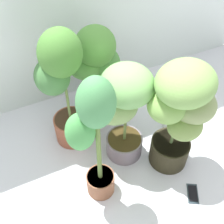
# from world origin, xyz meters

# --- Properties ---
(ground_plane) EXTENTS (8.00, 8.00, 0.00)m
(ground_plane) POSITION_xyz_m (0.00, 0.00, 0.00)
(ground_plane) COLOR silver
(ground_plane) RESTS_ON ground
(potted_plant_front_left) EXTENTS (0.32, 0.27, 0.97)m
(potted_plant_front_left) POSITION_xyz_m (-0.30, -0.13, 0.59)
(potted_plant_front_left) COLOR brown
(potted_plant_front_left) RESTS_ON ground
(potted_plant_back_left) EXTENTS (0.37, 0.36, 0.94)m
(potted_plant_back_left) POSITION_xyz_m (-0.31, 0.37, 0.55)
(potted_plant_back_left) COLOR #995239
(potted_plant_back_left) RESTS_ON ground
(potted_plant_center) EXTENTS (0.49, 0.46, 0.78)m
(potted_plant_center) POSITION_xyz_m (-0.03, 0.08, 0.49)
(potted_plant_center) COLOR slate
(potted_plant_center) RESTS_ON ground
(potted_plant_back_center) EXTENTS (0.47, 0.41, 0.80)m
(potted_plant_back_center) POSITION_xyz_m (-0.02, 0.50, 0.47)
(potted_plant_back_center) COLOR #331C24
(potted_plant_back_center) RESTS_ON ground
(potted_plant_front_right) EXTENTS (0.51, 0.40, 0.85)m
(potted_plant_front_right) POSITION_xyz_m (0.26, -0.13, 0.52)
(potted_plant_front_right) COLOR #2D2817
(potted_plant_front_right) RESTS_ON ground
(cell_phone) EXTENTS (0.13, 0.16, 0.01)m
(cell_phone) POSITION_xyz_m (0.26, -0.43, 0.00)
(cell_phone) COLOR #2A383F
(cell_phone) RESTS_ON ground
(nutrient_bottle) EXTENTS (0.09, 0.09, 0.22)m
(nutrient_bottle) POSITION_xyz_m (0.44, 0.15, 0.10)
(nutrient_bottle) COLOR white
(nutrient_bottle) RESTS_ON ground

